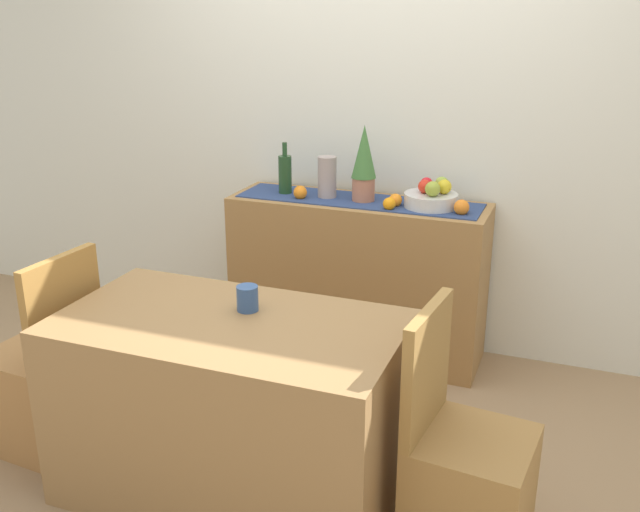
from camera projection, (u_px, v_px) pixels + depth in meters
name	position (u px, v px, depth m)	size (l,w,h in m)	color
ground_plane	(295.00, 438.00, 3.25)	(6.40, 6.40, 0.02)	#987958
room_wall_rear	(377.00, 103.00, 3.84)	(6.40, 0.06, 2.70)	silver
sideboard_console	(357.00, 278.00, 3.92)	(1.37, 0.42, 0.87)	#9A703F
table_runner	(358.00, 200.00, 3.78)	(1.29, 0.32, 0.01)	navy
fruit_bowl	(431.00, 200.00, 3.63)	(0.27, 0.27, 0.07)	silver
apple_front	(425.00, 186.00, 3.62)	(0.07, 0.07, 0.07)	red
apple_left	(433.00, 189.00, 3.55)	(0.08, 0.08, 0.08)	#92A336
apple_center	(442.00, 183.00, 3.67)	(0.07, 0.07, 0.07)	#8DA83C
apple_right	(426.00, 184.00, 3.68)	(0.07, 0.07, 0.07)	red
apple_rear	(444.00, 187.00, 3.60)	(0.07, 0.07, 0.07)	gold
wine_bottle	(285.00, 174.00, 3.88)	(0.07, 0.07, 0.28)	#1F4021
ceramic_vase	(327.00, 177.00, 3.80)	(0.10, 0.10, 0.22)	#9E8F8B
potted_plant	(364.00, 162.00, 3.70)	(0.13, 0.13, 0.40)	#AA6B52
orange_loose_near_bowl	(395.00, 200.00, 3.66)	(0.07, 0.07, 0.07)	orange
orange_loose_far	(389.00, 204.00, 3.60)	(0.06, 0.06, 0.06)	orange
orange_loose_mid	(462.00, 207.00, 3.51)	(0.08, 0.08, 0.08)	orange
orange_loose_end	(300.00, 192.00, 3.80)	(0.07, 0.07, 0.07)	orange
dining_table	(232.00, 408.00, 2.78)	(1.30, 0.72, 0.74)	olive
coffee_cup	(247.00, 298.00, 2.73)	(0.08, 0.08, 0.10)	#32528B
chair_near_window	(46.00, 389.00, 3.12)	(0.43, 0.43, 0.90)	#A77441
chair_by_corner	(465.00, 483.00, 2.51)	(0.44, 0.44, 0.90)	olive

